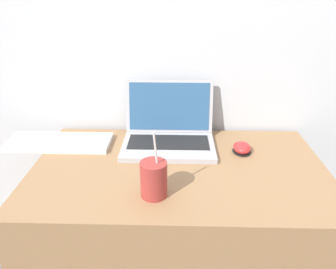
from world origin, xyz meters
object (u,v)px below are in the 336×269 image
Objects in this scene: laptop at (169,132)px; external_keyboard at (59,142)px; computer_mouse at (242,148)px; drink_cup at (154,179)px.

laptop is 0.45m from external_keyboard.
laptop is 0.30m from computer_mouse.
drink_cup is (-0.04, -0.36, 0.01)m from laptop.
drink_cup is at bearing -39.39° from external_keyboard.
laptop reaches higher than external_keyboard.
external_keyboard is (-0.41, 0.33, -0.05)m from drink_cup.
laptop is at bearing 166.67° from computer_mouse.
laptop is 4.06× the size of computer_mouse.
drink_cup is 0.53m from external_keyboard.
external_keyboard is (-0.44, -0.03, -0.04)m from laptop.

